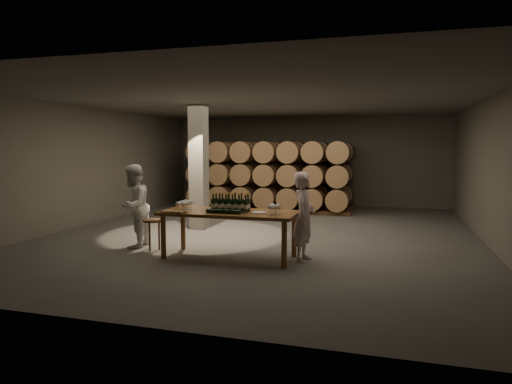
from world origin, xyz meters
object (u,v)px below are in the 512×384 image
(person_man, at_px, (304,217))
(stool, at_px, (153,225))
(notebook_near, at_px, (178,212))
(person_woman, at_px, (134,206))
(bottle_cluster, at_px, (231,205))
(plate, at_px, (259,213))
(tasting_table, at_px, (229,217))

(person_man, bearing_deg, stool, 94.28)
(notebook_near, height_order, person_woman, person_woman)
(bottle_cluster, relative_size, stool, 1.15)
(plate, bearing_deg, tasting_table, 176.04)
(person_woman, bearing_deg, tasting_table, 75.21)
(notebook_near, height_order, stool, notebook_near)
(bottle_cluster, relative_size, person_woman, 0.42)
(stool, xyz_separation_m, person_man, (3.15, 0.02, 0.31))
(person_man, bearing_deg, tasting_table, 100.65)
(stool, bearing_deg, person_man, 0.36)
(notebook_near, xyz_separation_m, person_woman, (-1.39, 0.74, -0.03))
(tasting_table, relative_size, bottle_cluster, 3.52)
(bottle_cluster, bearing_deg, person_woman, 172.60)
(notebook_near, height_order, person_man, person_man)
(bottle_cluster, xyz_separation_m, person_man, (1.39, 0.16, -0.19))
(tasting_table, distance_m, bottle_cluster, 0.23)
(tasting_table, bearing_deg, bottle_cluster, 17.46)
(tasting_table, xyz_separation_m, person_man, (1.42, 0.17, 0.04))
(plate, height_order, notebook_near, notebook_near)
(stool, xyz_separation_m, person_woman, (-0.53, 0.16, 0.36))
(tasting_table, relative_size, plate, 9.30)
(plate, xyz_separation_m, notebook_near, (-1.48, -0.39, 0.01))
(bottle_cluster, bearing_deg, tasting_table, -162.54)
(plate, relative_size, person_man, 0.17)
(tasting_table, bearing_deg, person_man, 6.73)
(stool, relative_size, person_man, 0.38)
(notebook_near, bearing_deg, person_woman, 158.38)
(notebook_near, bearing_deg, bottle_cluster, 32.58)
(tasting_table, bearing_deg, plate, -3.96)
(plate, height_order, person_woman, person_woman)
(plate, xyz_separation_m, person_man, (0.80, 0.21, -0.07))
(bottle_cluster, distance_m, notebook_near, 1.00)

